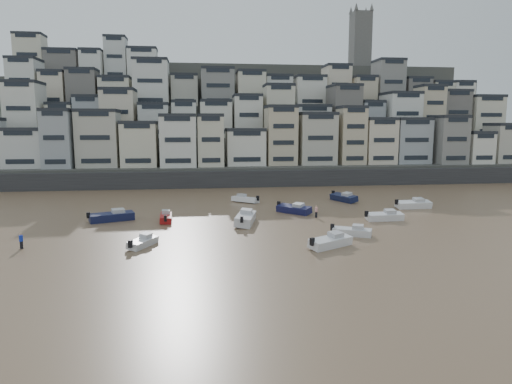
{
  "coord_description": "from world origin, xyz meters",
  "views": [
    {
      "loc": [
        0.45,
        -31.72,
        13.15
      ],
      "look_at": [
        8.39,
        30.0,
        4.0
      ],
      "focal_mm": 32.0,
      "sensor_mm": 36.0,
      "label": 1
    }
  ],
  "objects": [
    {
      "name": "person_pink",
      "position": [
        17.23,
        30.89,
        0.87
      ],
      "size": [
        0.44,
        0.44,
        1.74
      ],
      "primitive_type": null,
      "color": "#E19FA0",
      "rests_on": "ground"
    },
    {
      "name": "harbor_wall",
      "position": [
        10.0,
        65.0,
        1.75
      ],
      "size": [
        140.0,
        3.0,
        3.5
      ],
      "primitive_type": "cube",
      "color": "#38383A",
      "rests_on": "ground"
    },
    {
      "name": "boat_a",
      "position": [
        14.62,
        15.02,
        0.79
      ],
      "size": [
        6.0,
        4.54,
        1.59
      ],
      "primitive_type": null,
      "rotation": [
        0.0,
        0.0,
        0.52
      ],
      "color": "white",
      "rests_on": "ground"
    },
    {
      "name": "boat_k",
      "position": [
        -11.43,
        32.06,
        0.88
      ],
      "size": [
        6.82,
        4.32,
        1.77
      ],
      "primitive_type": null,
      "rotation": [
        0.0,
        0.0,
        0.37
      ],
      "color": "#141A41",
      "rests_on": "ground"
    },
    {
      "name": "ground",
      "position": [
        0.0,
        0.0,
        0.0
      ],
      "size": [
        400.0,
        400.0,
        0.0
      ],
      "primitive_type": "plane",
      "color": "#826346",
      "rests_on": "ground"
    },
    {
      "name": "boat_c",
      "position": [
        6.71,
        28.08,
        0.99
      ],
      "size": [
        4.04,
        7.65,
        1.99
      ],
      "primitive_type": null,
      "rotation": [
        0.0,
        0.0,
        1.33
      ],
      "color": "silver",
      "rests_on": "ground"
    },
    {
      "name": "boat_i",
      "position": [
        25.58,
        43.98,
        0.82
      ],
      "size": [
        4.15,
        6.32,
        1.64
      ],
      "primitive_type": null,
      "rotation": [
        0.0,
        0.0,
        -1.17
      ],
      "color": "#121A3B",
      "rests_on": "ground"
    },
    {
      "name": "person_blue",
      "position": [
        -18.46,
        18.64,
        0.87
      ],
      "size": [
        0.44,
        0.44,
        1.74
      ],
      "primitive_type": null,
      "color": "#172FB0",
      "rests_on": "ground"
    },
    {
      "name": "hillside",
      "position": [
        14.73,
        104.84,
        13.01
      ],
      "size": [
        141.04,
        66.0,
        50.0
      ],
      "color": "#4C4C47",
      "rests_on": "ground"
    },
    {
      "name": "boat_e",
      "position": [
        14.72,
        34.46,
        0.81
      ],
      "size": [
        5.51,
        5.7,
        1.63
      ],
      "primitive_type": null,
      "rotation": [
        0.0,
        0.0,
        -0.82
      ],
      "color": "#151844",
      "rests_on": "ground"
    },
    {
      "name": "boat_d",
      "position": [
        26.14,
        27.65,
        0.77
      ],
      "size": [
        5.64,
        1.92,
        1.53
      ],
      "primitive_type": null,
      "rotation": [
        0.0,
        0.0,
        0.01
      ],
      "color": "silver",
      "rests_on": "ground"
    },
    {
      "name": "boat_b",
      "position": [
        18.71,
        19.77,
        0.68
      ],
      "size": [
        5.21,
        3.7,
        1.36
      ],
      "primitive_type": null,
      "rotation": [
        0.0,
        0.0,
        -0.46
      ],
      "color": "silver",
      "rests_on": "ground"
    },
    {
      "name": "boat_j",
      "position": [
        -5.64,
        17.86,
        0.64
      ],
      "size": [
        3.52,
        4.84,
        1.27
      ],
      "primitive_type": null,
      "rotation": [
        0.0,
        0.0,
        1.09
      ],
      "color": "silver",
      "rests_on": "ground"
    },
    {
      "name": "boat_h",
      "position": [
        8.47,
        45.09,
        0.72
      ],
      "size": [
        5.22,
        4.66,
        1.44
      ],
      "primitive_type": null,
      "rotation": [
        0.0,
        0.0,
        2.47
      ],
      "color": "white",
      "rests_on": "ground"
    },
    {
      "name": "boat_f",
      "position": [
        -4.02,
        31.1,
        0.72
      ],
      "size": [
        1.97,
        5.37,
        1.45
      ],
      "primitive_type": null,
      "rotation": [
        0.0,
        0.0,
        1.62
      ],
      "color": "#A61415",
      "rests_on": "ground"
    },
    {
      "name": "boat_g",
      "position": [
        34.47,
        35.97,
        0.83
      ],
      "size": [
        6.17,
        2.21,
        1.66
      ],
      "primitive_type": null,
      "rotation": [
        0.0,
        0.0,
        0.04
      ],
      "color": "white",
      "rests_on": "ground"
    }
  ]
}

